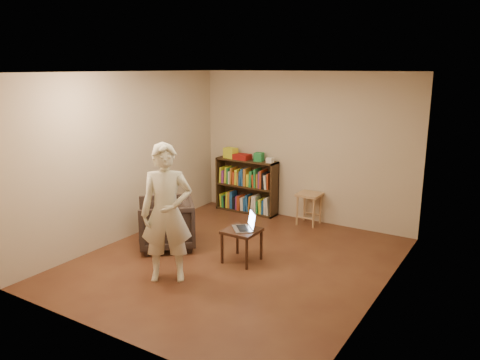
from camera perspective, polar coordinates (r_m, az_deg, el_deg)
The scene contains 15 objects.
floor at distance 6.68m, azimuth -0.58°, elevation -9.88°, with size 4.50×4.50×0.00m, color #492317.
ceiling at distance 6.12m, azimuth -0.64°, elevation 13.02°, with size 4.50×4.50×0.00m, color silver.
wall_back at distance 8.23m, azimuth 7.85°, elevation 3.96°, with size 4.00×4.00×0.00m, color #C6B096.
wall_left at distance 7.52m, azimuth -13.60°, elevation 2.79°, with size 4.50×4.50×0.00m, color #C6B096.
wall_right at distance 5.50m, azimuth 17.27°, elevation -1.39°, with size 4.50×4.50×0.00m, color #C6B096.
bookshelf at distance 8.76m, azimuth 0.86°, elevation -1.09°, with size 1.20×0.30×1.00m.
box_yellow at distance 8.76m, azimuth -1.15°, elevation 3.32°, with size 0.23×0.17×0.19m, color #CED726.
red_cloth at distance 8.63m, azimuth 0.25°, elevation 2.85°, with size 0.30×0.22×0.10m, color maroon.
box_green at distance 8.48m, azimuth 2.33°, elevation 2.84°, with size 0.15×0.15×0.15m, color #227F3C.
box_white at distance 8.35m, azimuth 3.68°, elevation 2.42°, with size 0.11×0.11×0.09m, color silver.
stool at distance 8.13m, azimuth 8.43°, elevation -2.34°, with size 0.38×0.38×0.55m.
armchair at distance 7.15m, azimuth -9.02°, elevation -5.26°, with size 0.79×0.82×0.74m, color #2E241F.
side_table at distance 6.54m, azimuth 0.22°, elevation -6.70°, with size 0.46×0.46×0.47m.
laptop at distance 6.51m, azimuth 0.76°, elevation -5.52°, with size 0.43×0.44×0.25m.
person at distance 5.93m, azimuth -8.93°, elevation -4.01°, with size 0.65×0.42×1.77m, color beige.
Camera 1 is at (3.29, -5.16, 2.67)m, focal length 35.00 mm.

